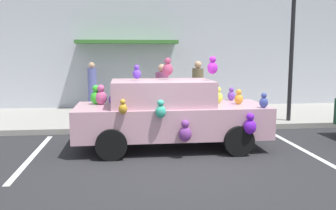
{
  "coord_description": "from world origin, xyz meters",
  "views": [
    {
      "loc": [
        -1.07,
        -6.7,
        2.13
      ],
      "look_at": [
        -0.03,
        1.94,
        0.9
      ],
      "focal_mm": 38.78,
      "sensor_mm": 36.0,
      "label": 1
    }
  ],
  "objects_px": {
    "plush_covered_car": "(169,113)",
    "pedestrian_walking_past": "(198,88)",
    "pedestrian_near_shopfront": "(92,88)",
    "pedestrian_by_lamp": "(162,94)",
    "street_lamp_post": "(292,41)",
    "teddy_bear_on_sidewalk": "(150,112)"
  },
  "relations": [
    {
      "from": "street_lamp_post",
      "to": "pedestrian_by_lamp",
      "type": "height_order",
      "value": "street_lamp_post"
    },
    {
      "from": "pedestrian_walking_past",
      "to": "pedestrian_near_shopfront",
      "type": "bearing_deg",
      "value": 170.4
    },
    {
      "from": "teddy_bear_on_sidewalk",
      "to": "pedestrian_by_lamp",
      "type": "height_order",
      "value": "pedestrian_by_lamp"
    },
    {
      "from": "plush_covered_car",
      "to": "pedestrian_walking_past",
      "type": "bearing_deg",
      "value": 70.36
    },
    {
      "from": "street_lamp_post",
      "to": "pedestrian_walking_past",
      "type": "distance_m",
      "value": 3.54
    },
    {
      "from": "street_lamp_post",
      "to": "pedestrian_walking_past",
      "type": "relative_size",
      "value": 2.22
    },
    {
      "from": "street_lamp_post",
      "to": "pedestrian_walking_past",
      "type": "xyz_separation_m",
      "value": [
        -2.35,
        2.14,
        -1.56
      ]
    },
    {
      "from": "plush_covered_car",
      "to": "pedestrian_walking_past",
      "type": "relative_size",
      "value": 2.45
    },
    {
      "from": "plush_covered_car",
      "to": "teddy_bear_on_sidewalk",
      "type": "bearing_deg",
      "value": 96.16
    },
    {
      "from": "pedestrian_near_shopfront",
      "to": "pedestrian_by_lamp",
      "type": "xyz_separation_m",
      "value": [
        2.26,
        -2.06,
        -0.03
      ]
    },
    {
      "from": "plush_covered_car",
      "to": "pedestrian_walking_past",
      "type": "distance_m",
      "value": 4.57
    },
    {
      "from": "plush_covered_car",
      "to": "street_lamp_post",
      "type": "xyz_separation_m",
      "value": [
        3.88,
        2.17,
        1.71
      ]
    },
    {
      "from": "pedestrian_near_shopfront",
      "to": "pedestrian_walking_past",
      "type": "distance_m",
      "value": 3.7
    },
    {
      "from": "teddy_bear_on_sidewalk",
      "to": "street_lamp_post",
      "type": "height_order",
      "value": "street_lamp_post"
    },
    {
      "from": "plush_covered_car",
      "to": "street_lamp_post",
      "type": "distance_m",
      "value": 4.77
    },
    {
      "from": "teddy_bear_on_sidewalk",
      "to": "pedestrian_walking_past",
      "type": "bearing_deg",
      "value": 45.4
    },
    {
      "from": "street_lamp_post",
      "to": "pedestrian_by_lamp",
      "type": "bearing_deg",
      "value": 169.56
    },
    {
      "from": "teddy_bear_on_sidewalk",
      "to": "pedestrian_walking_past",
      "type": "distance_m",
      "value": 2.62
    },
    {
      "from": "pedestrian_walking_past",
      "to": "pedestrian_by_lamp",
      "type": "distance_m",
      "value": 2.01
    },
    {
      "from": "pedestrian_near_shopfront",
      "to": "pedestrian_walking_past",
      "type": "height_order",
      "value": "pedestrian_walking_past"
    },
    {
      "from": "street_lamp_post",
      "to": "pedestrian_near_shopfront",
      "type": "distance_m",
      "value": 6.78
    },
    {
      "from": "pedestrian_walking_past",
      "to": "street_lamp_post",
      "type": "bearing_deg",
      "value": -42.32
    }
  ]
}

